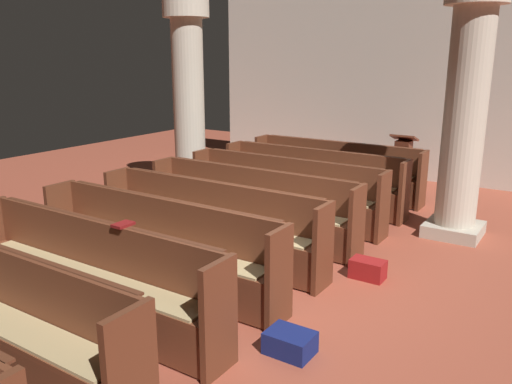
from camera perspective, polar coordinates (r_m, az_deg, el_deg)
ground_plane at (r=6.15m, az=2.24°, el=-9.71°), size 19.20×19.20×0.00m
back_wall at (r=11.27m, az=18.88°, el=12.50°), size 10.00×0.16×4.50m
pew_row_0 at (r=9.78m, az=8.72°, el=2.66°), size 3.28×0.47×0.99m
pew_row_1 at (r=8.94m, az=6.17°, el=1.61°), size 3.28×0.46×0.99m
pew_row_2 at (r=8.13m, az=3.12°, el=0.34°), size 3.28×0.46×0.99m
pew_row_3 at (r=7.35m, az=-0.61°, el=-1.21°), size 3.28×0.47×0.99m
pew_row_4 at (r=6.61m, az=-5.19°, el=-3.11°), size 3.28×0.46×0.99m
pew_row_5 at (r=5.94m, az=-10.88°, el=-5.43°), size 3.28×0.46×0.99m
pew_row_6 at (r=5.35m, az=-17.99°, el=-8.22°), size 3.28×0.47×0.99m
pillar_aisle_side at (r=7.78m, az=22.03°, el=8.33°), size 0.82×0.82×3.49m
pillar_far_side at (r=9.73m, az=-7.42°, el=10.36°), size 0.82×0.82×3.49m
lectern at (r=10.55m, az=15.77°, el=2.77°), size 0.48×0.45×1.08m
hymn_book at (r=5.06m, az=-14.40°, el=-3.48°), size 0.13×0.20×0.03m
kneeler_box_red at (r=6.31m, az=12.17°, el=-8.28°), size 0.40×0.25×0.23m
kneeler_box_navy at (r=4.76m, az=3.75°, el=-16.19°), size 0.41×0.31×0.20m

